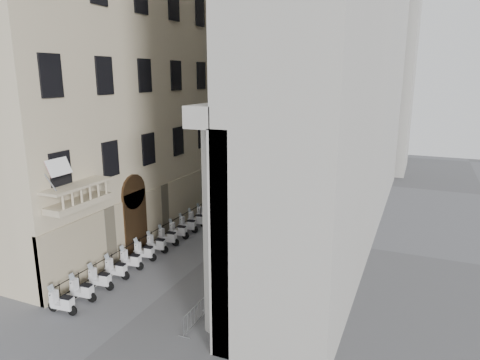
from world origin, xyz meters
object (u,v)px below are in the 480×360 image
object	(u,v)px
street_lamp	(220,159)
pedestrian_b	(308,182)
security_tent	(251,176)
info_kiosk	(209,215)
scooter_0	(63,313)
pedestrian_a	(296,184)

from	to	relation	value
street_lamp	pedestrian_b	distance (m)	14.65
security_tent	pedestrian_b	xyz separation A→B (m)	(3.30, 8.12, -2.17)
street_lamp	info_kiosk	bearing A→B (deg)	-148.00
scooter_0	security_tent	bearing A→B (deg)	-10.69
scooter_0	pedestrian_b	world-z (taller)	pedestrian_b
scooter_0	street_lamp	xyz separation A→B (m)	(1.54, 15.67, 5.53)
scooter_0	info_kiosk	bearing A→B (deg)	-7.51
scooter_0	street_lamp	bearing A→B (deg)	-10.38
scooter_0	street_lamp	size ratio (longest dim) A/B	0.16
street_lamp	pedestrian_a	distance (m)	13.09
info_kiosk	pedestrian_b	bearing A→B (deg)	66.80
security_tent	street_lamp	distance (m)	5.80
pedestrian_a	scooter_0	bearing A→B (deg)	58.10
security_tent	info_kiosk	size ratio (longest dim) A/B	2.72
pedestrian_b	pedestrian_a	bearing A→B (deg)	56.13
pedestrian_a	pedestrian_b	bearing A→B (deg)	-144.24
street_lamp	pedestrian_a	xyz separation A→B (m)	(3.02, 11.87, -4.62)
info_kiosk	pedestrian_b	size ratio (longest dim) A/B	0.92
security_tent	street_lamp	xyz separation A→B (m)	(-0.63, -5.21, 2.46)
scooter_0	pedestrian_a	xyz separation A→B (m)	(4.57, 27.53, 0.91)
scooter_0	pedestrian_b	xyz separation A→B (m)	(5.47, 29.00, 0.90)
info_kiosk	pedestrian_b	distance (m)	14.69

